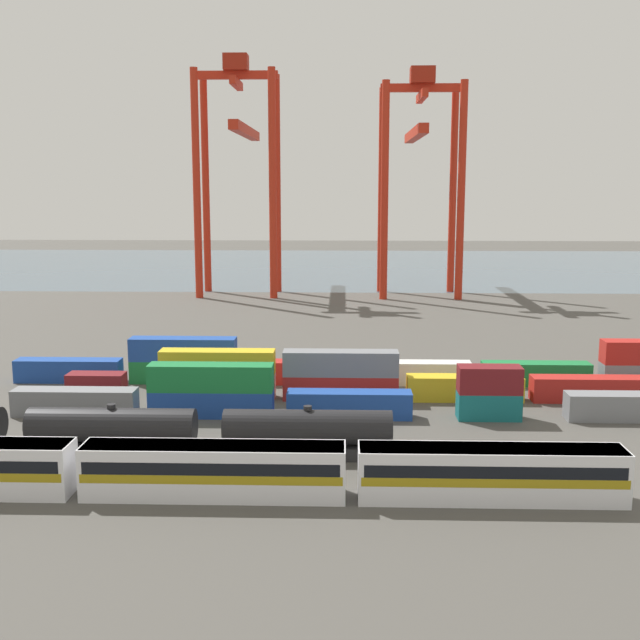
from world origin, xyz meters
name	(u,v)px	position (x,y,z in m)	size (l,w,h in m)	color
ground_plane	(335,336)	(0.00, 40.00, 0.00)	(420.00, 420.00, 0.00)	#4C4944
harbour_water	(339,266)	(0.00, 143.70, 0.00)	(400.00, 110.00, 0.01)	#475B6B
passenger_train	(214,468)	(-8.03, -21.39, 2.14)	(58.76, 3.14, 3.90)	silver
freight_tank_row	(112,431)	(-17.99, -12.78, 2.07)	(46.62, 2.92, 4.38)	#232326
shipping_container_0	(75,402)	(-25.07, -1.48, 1.30)	(12.10, 2.44, 2.60)	slate
shipping_container_1	(212,403)	(-11.60, -1.48, 1.30)	(12.10, 2.44, 2.60)	#1C4299
shipping_container_2	(211,377)	(-11.60, -1.48, 3.90)	(12.10, 2.44, 2.60)	#197538
shipping_container_3	(349,404)	(1.87, -1.48, 1.30)	(12.10, 2.44, 2.60)	#1C4299
shipping_container_4	(489,406)	(15.34, -1.48, 1.30)	(6.04, 2.44, 2.60)	#146066
shipping_container_5	(490,379)	(15.34, -1.48, 3.90)	(6.04, 2.44, 2.60)	maroon
shipping_container_6	(629,407)	(28.81, -1.48, 1.30)	(12.10, 2.44, 2.60)	slate
shipping_container_7	(97,385)	(-25.05, 5.10, 1.30)	(6.04, 2.44, 2.60)	maroon
shipping_container_8	(218,386)	(-12.03, 5.10, 1.30)	(12.10, 2.44, 2.60)	silver
shipping_container_9	(217,362)	(-12.03, 5.10, 3.90)	(12.10, 2.44, 2.60)	gold
shipping_container_10	(341,387)	(0.99, 5.10, 1.30)	(12.10, 2.44, 2.60)	#AD211C
shipping_container_11	(341,363)	(0.99, 5.10, 3.90)	(12.10, 2.44, 2.60)	slate
shipping_container_12	(464,388)	(14.01, 5.10, 1.30)	(12.10, 2.44, 2.60)	gold
shipping_container_13	(589,389)	(27.03, 5.10, 1.30)	(12.10, 2.44, 2.60)	#AD211C
shipping_container_14	(69,370)	(-30.39, 11.67, 1.30)	(12.10, 2.44, 2.60)	#1C4299
shipping_container_15	(184,371)	(-17.03, 11.67, 1.30)	(12.10, 2.44, 2.60)	#197538
shipping_container_16	(183,349)	(-17.03, 11.67, 3.90)	(12.10, 2.44, 2.60)	#1C4299
shipping_container_17	(300,372)	(-3.68, 11.67, 1.30)	(12.10, 2.44, 2.60)	#AD211C
shipping_container_18	(417,373)	(9.68, 11.67, 1.30)	(12.10, 2.44, 2.60)	silver
shipping_container_19	(536,374)	(23.04, 11.67, 1.30)	(12.10, 2.44, 2.60)	#197538
gantry_crane_west	(240,153)	(-20.42, 88.48, 29.03)	(16.69, 38.68, 48.13)	red
gantry_crane_central	(419,159)	(16.61, 88.21, 27.83)	(16.54, 37.34, 45.53)	red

